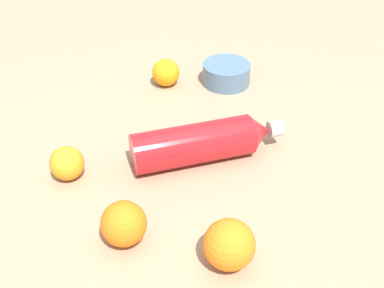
# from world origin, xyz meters

# --- Properties ---
(ground_plane) EXTENTS (2.40, 2.40, 0.00)m
(ground_plane) POSITION_xyz_m (0.00, 0.00, 0.00)
(ground_plane) COLOR #9E7F60
(water_bottle) EXTENTS (0.28, 0.22, 0.08)m
(water_bottle) POSITION_xyz_m (-0.02, -0.04, 0.04)
(water_bottle) COLOR red
(water_bottle) RESTS_ON ground_plane
(orange_0) EXTENTS (0.07, 0.07, 0.07)m
(orange_0) POSITION_xyz_m (0.04, 0.20, 0.04)
(orange_0) COLOR orange
(orange_0) RESTS_ON ground_plane
(orange_1) EXTENTS (0.07, 0.07, 0.07)m
(orange_1) POSITION_xyz_m (0.15, -0.29, 0.03)
(orange_1) COLOR orange
(orange_1) RESTS_ON ground_plane
(orange_2) EXTENTS (0.06, 0.06, 0.06)m
(orange_2) POSITION_xyz_m (0.21, 0.09, 0.03)
(orange_2) COLOR orange
(orange_2) RESTS_ON ground_plane
(orange_3) EXTENTS (0.08, 0.08, 0.08)m
(orange_3) POSITION_xyz_m (-0.13, 0.19, 0.04)
(orange_3) COLOR orange
(orange_3) RESTS_ON ground_plane
(ceramic_bowl) EXTENTS (0.12, 0.12, 0.05)m
(ceramic_bowl) POSITION_xyz_m (0.01, -0.34, 0.03)
(ceramic_bowl) COLOR slate
(ceramic_bowl) RESTS_ON ground_plane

